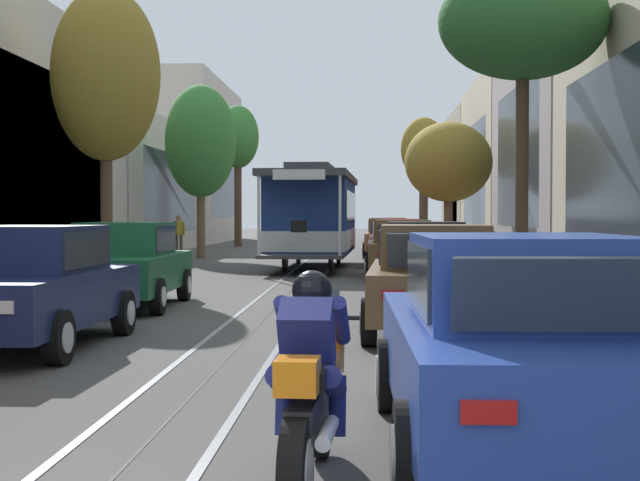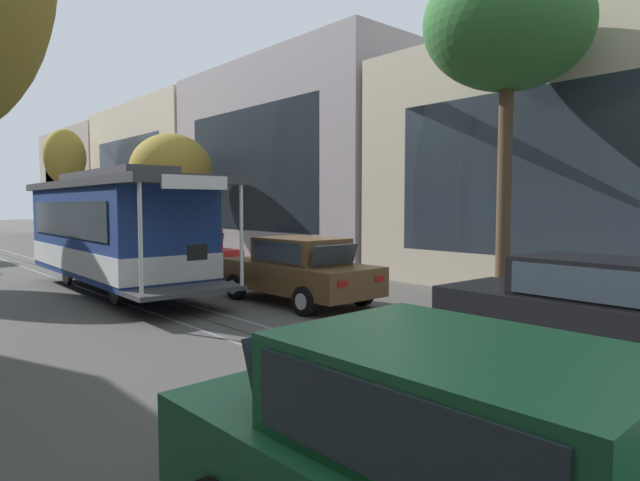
{
  "view_description": "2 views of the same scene",
  "coord_description": "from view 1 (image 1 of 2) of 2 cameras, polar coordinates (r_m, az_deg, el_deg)",
  "views": [
    {
      "loc": [
        1.64,
        -3.8,
        1.73
      ],
      "look_at": [
        0.62,
        17.5,
        1.12
      ],
      "focal_mm": 51.72,
      "sensor_mm": 36.0,
      "label": 1
    },
    {
      "loc": [
        -5.41,
        11.55,
        2.37
      ],
      "look_at": [
        2.55,
        20.52,
        1.56
      ],
      "focal_mm": 29.85,
      "sensor_mm": 36.0,
      "label": 2
    }
  ],
  "objects": [
    {
      "name": "parked_car_blue_near_right",
      "position": [
        6.85,
        12.3,
        -6.2
      ],
      "size": [
        2.06,
        4.39,
        1.58
      ],
      "color": "#233D93",
      "rests_on": "ground"
    },
    {
      "name": "trolley_track_rails",
      "position": [
        34.19,
        -0.01,
        -1.27
      ],
      "size": [
        1.14,
        72.61,
        0.01
      ],
      "color": "gray",
      "rests_on": "ground"
    },
    {
      "name": "street_tree_kerb_left_fourth",
      "position": [
        50.19,
        -5.11,
        6.25
      ],
      "size": [
        2.27,
        2.34,
        7.63
      ],
      "color": "#4C3826",
      "rests_on": "ground"
    },
    {
      "name": "parked_car_red_fifth_right",
      "position": [
        31.18,
        4.74,
        -0.09
      ],
      "size": [
        2.01,
        4.37,
        1.58
      ],
      "color": "red",
      "rests_on": "ground"
    },
    {
      "name": "ground_plane",
      "position": [
        29.74,
        -0.42,
        -1.71
      ],
      "size": [
        161.53,
        161.53,
        0.0
      ],
      "primitive_type": "plane",
      "color": "#4C4947"
    },
    {
      "name": "street_tree_kerb_right_mid",
      "position": [
        36.81,
        7.95,
        4.81
      ],
      "size": [
        3.46,
        3.47,
        5.39
      ],
      "color": "brown",
      "rests_on": "ground"
    },
    {
      "name": "pedestrian_on_left_pavement",
      "position": [
        39.96,
        -8.73,
        0.5
      ],
      "size": [
        0.55,
        0.42,
        1.69
      ],
      "color": "#4C4233",
      "rests_on": "ground"
    },
    {
      "name": "building_facade_left",
      "position": [
        38.41,
        -14.71,
        5.37
      ],
      "size": [
        5.98,
        64.31,
        10.04
      ],
      "color": "beige",
      "rests_on": "ground"
    },
    {
      "name": "parked_car_brown_second_right",
      "position": [
        13.35,
        7.05,
        -2.38
      ],
      "size": [
        2.13,
        4.42,
        1.58
      ],
      "color": "brown",
      "rests_on": "ground"
    },
    {
      "name": "parked_car_green_mid_left",
      "position": [
        17.53,
        -11.97,
        -1.45
      ],
      "size": [
        2.07,
        4.39,
        1.58
      ],
      "color": "#1E6038",
      "rests_on": "ground"
    },
    {
      "name": "street_tree_kerb_right_fourth",
      "position": [
        51.42,
        6.44,
        5.49
      ],
      "size": [
        2.54,
        2.18,
        7.1
      ],
      "color": "#4C3826",
      "rests_on": "ground"
    },
    {
      "name": "street_tree_kerb_left_mid",
      "position": [
        36.68,
        -7.4,
        6.08
      ],
      "size": [
        2.79,
        2.95,
        6.83
      ],
      "color": "brown",
      "rests_on": "ground"
    },
    {
      "name": "parked_car_brown_fourth_right",
      "position": [
        25.28,
        5.03,
        -0.49
      ],
      "size": [
        2.01,
        4.37,
        1.58
      ],
      "color": "brown",
      "rests_on": "ground"
    },
    {
      "name": "motorcycle_with_rider",
      "position": [
        5.86,
        -0.6,
        -8.98
      ],
      "size": [
        0.56,
        1.99,
        1.37
      ],
      "color": "black",
      "rests_on": "ground"
    },
    {
      "name": "building_facade_right",
      "position": [
        35.93,
        15.86,
        5.5
      ],
      "size": [
        5.5,
        64.31,
        9.7
      ],
      "color": "gray",
      "rests_on": "ground"
    },
    {
      "name": "parked_car_black_mid_right",
      "position": [
        18.68,
        6.48,
        -1.24
      ],
      "size": [
        2.09,
        4.4,
        1.58
      ],
      "color": "black",
      "rests_on": "ground"
    },
    {
      "name": "cable_car_trolley",
      "position": [
        29.92,
        -0.4,
        1.5
      ],
      "size": [
        2.82,
        9.17,
        3.28
      ],
      "color": "navy",
      "rests_on": "ground"
    },
    {
      "name": "parked_car_navy_second_left",
      "position": [
        12.51,
        -17.58,
        -2.7
      ],
      "size": [
        2.05,
        4.38,
        1.58
      ],
      "color": "#19234C",
      "rests_on": "ground"
    },
    {
      "name": "parked_car_maroon_far_right",
      "position": [
        42.71,
        4.26,
        0.37
      ],
      "size": [
        2.04,
        4.38,
        1.58
      ],
      "color": "maroon",
      "rests_on": "ground"
    },
    {
      "name": "street_tree_kerb_left_second",
      "position": [
        23.64,
        -13.12,
        9.91
      ],
      "size": [
        2.69,
        2.43,
        7.34
      ],
      "color": "brown",
      "rests_on": "ground"
    },
    {
      "name": "parked_car_brown_sixth_right",
      "position": [
        37.16,
        4.2,
        0.18
      ],
      "size": [
        2.06,
        4.39,
        1.58
      ],
      "color": "brown",
      "rests_on": "ground"
    },
    {
      "name": "street_tree_kerb_right_second",
      "position": [
        22.1,
        12.44,
        13.02
      ],
      "size": [
        3.87,
        3.39,
        7.5
      ],
      "color": "#4C3826",
      "rests_on": "ground"
    }
  ]
}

